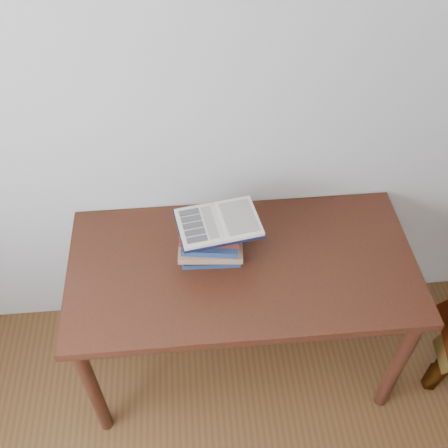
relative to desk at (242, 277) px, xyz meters
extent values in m
cube|color=#B5B2AB|center=(-0.02, 0.37, 0.62)|extent=(3.50, 0.04, 2.60)
cube|color=#3F1C0F|center=(0.00, 0.00, 0.08)|extent=(1.46, 0.73, 0.04)
cylinder|color=#3F1C0F|center=(-0.67, -0.30, -0.31)|extent=(0.06, 0.06, 0.74)
cylinder|color=#3F1C0F|center=(0.67, -0.30, -0.31)|extent=(0.06, 0.06, 0.74)
cylinder|color=#3F1C0F|center=(-0.67, 0.30, -0.31)|extent=(0.06, 0.06, 0.74)
cylinder|color=#3F1C0F|center=(0.67, 0.30, -0.31)|extent=(0.06, 0.06, 0.74)
cube|color=navy|center=(-0.13, 0.07, 0.11)|extent=(0.25, 0.18, 0.03)
cube|color=black|center=(-0.15, 0.05, 0.14)|extent=(0.19, 0.16, 0.03)
cube|color=#996D4F|center=(-0.13, 0.05, 0.17)|extent=(0.27, 0.20, 0.03)
cube|color=navy|center=(-0.13, 0.05, 0.20)|extent=(0.25, 0.19, 0.03)
cube|color=maroon|center=(-0.13, 0.07, 0.23)|extent=(0.26, 0.17, 0.03)
cube|color=maroon|center=(-0.14, 0.07, 0.26)|extent=(0.22, 0.16, 0.03)
cube|color=black|center=(-0.09, 0.06, 0.28)|extent=(0.36, 0.28, 0.01)
cube|color=beige|center=(-0.17, 0.05, 0.29)|extent=(0.19, 0.24, 0.01)
cube|color=beige|center=(-0.01, 0.08, 0.29)|extent=(0.19, 0.24, 0.01)
cylinder|color=beige|center=(-0.09, 0.06, 0.29)|extent=(0.05, 0.21, 0.01)
cube|color=black|center=(-0.21, 0.12, 0.30)|extent=(0.08, 0.04, 0.00)
cube|color=black|center=(-0.20, 0.08, 0.30)|extent=(0.08, 0.04, 0.00)
cube|color=black|center=(-0.20, 0.05, 0.30)|extent=(0.08, 0.04, 0.00)
cube|color=black|center=(-0.19, 0.01, 0.30)|extent=(0.08, 0.04, 0.00)
cube|color=black|center=(-0.18, -0.03, 0.30)|extent=(0.08, 0.04, 0.00)
cube|color=#B9B5A0|center=(-0.13, 0.06, 0.30)|extent=(0.07, 0.18, 0.00)
cube|color=#B9B5A0|center=(-0.01, 0.08, 0.30)|extent=(0.15, 0.20, 0.00)
camera|label=1|loc=(-0.20, -1.34, 1.81)|focal=42.00mm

